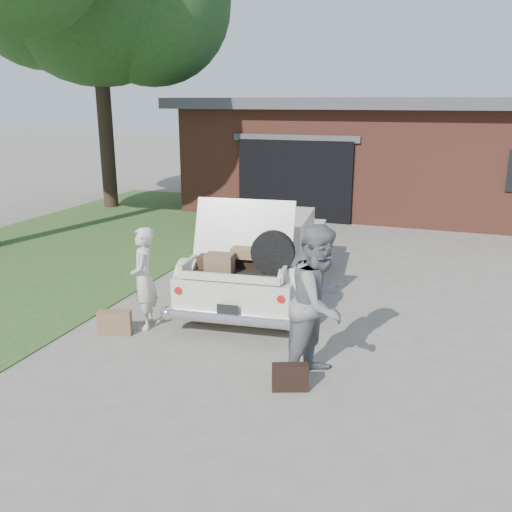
% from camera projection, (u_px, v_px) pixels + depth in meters
% --- Properties ---
extents(ground, '(90.00, 90.00, 0.00)m').
position_uv_depth(ground, '(241.00, 344.00, 7.46)').
color(ground, gray).
rests_on(ground, ground).
extents(grass_strip, '(6.00, 16.00, 0.02)m').
position_uv_depth(grass_strip, '(58.00, 252.00, 11.94)').
color(grass_strip, '#2D4C1E').
rests_on(grass_strip, ground).
extents(house, '(12.80, 7.80, 3.30)m').
position_uv_depth(house, '(401.00, 152.00, 17.06)').
color(house, brown).
rests_on(house, ground).
extents(sedan, '(2.23, 4.71, 1.83)m').
position_uv_depth(sedan, '(263.00, 254.00, 9.40)').
color(sedan, silver).
rests_on(sedan, ground).
extents(woman_left, '(0.55, 0.65, 1.50)m').
position_uv_depth(woman_left, '(144.00, 278.00, 7.83)').
color(woman_left, beige).
rests_on(woman_left, ground).
extents(woman_right, '(0.94, 1.08, 1.88)m').
position_uv_depth(woman_right, '(319.00, 303.00, 6.35)').
color(woman_right, slate).
rests_on(woman_right, ground).
extents(suitcase_left, '(0.49, 0.30, 0.36)m').
position_uv_depth(suitcase_left, '(115.00, 323.00, 7.72)').
color(suitcase_left, olive).
rests_on(suitcase_left, ground).
extents(suitcase_right, '(0.44, 0.27, 0.32)m').
position_uv_depth(suitcase_right, '(290.00, 377.00, 6.23)').
color(suitcase_right, black).
rests_on(suitcase_right, ground).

